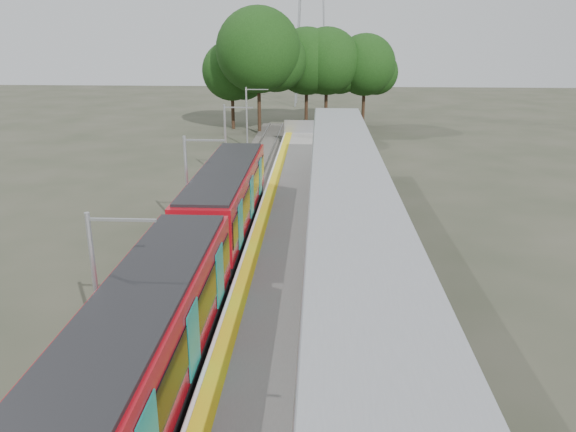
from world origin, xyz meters
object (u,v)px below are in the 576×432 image
Objects in this scene: bench_far at (337,165)px; info_pillar_near at (324,288)px; bench_near at (380,280)px; bench_mid at (356,274)px; litter_bin at (344,202)px; info_pillar_far at (340,213)px; train at (198,247)px.

info_pillar_near is at bearing -115.44° from bench_far.
bench_near is 1.05× the size of bench_mid.
litter_bin is at bearing 85.47° from bench_near.
bench_far is at bearing 83.77° from bench_near.
bench_far is 11.60m from info_pillar_far.
bench_mid is at bearing -111.86° from bench_far.
bench_far is (-0.23, 18.16, -0.06)m from bench_mid.
bench_near reaches higher than bench_far.
info_pillar_near is at bearing -128.67° from bench_mid.
litter_bin is at bearing -111.36° from bench_far.
train is 16.57× the size of bench_mid.
info_pillar_near is 0.79× the size of info_pillar_far.
bench_near is 1.13× the size of bench_far.
train reaches higher than litter_bin.
train is 13.84× the size of info_pillar_far.
bench_near is 0.88× the size of info_pillar_far.
bench_near is at bearing -109.29° from bench_far.
bench_far is 0.98× the size of info_pillar_near.
bench_near is 2.07× the size of litter_bin.
bench_mid is at bearing -89.70° from litter_bin.
bench_near is 18.67m from bench_far.
train is 17.76× the size of bench_far.
bench_near reaches higher than bench_mid.
bench_far is (-1.07, 18.64, -0.07)m from bench_near.
bench_far is 8.44m from litter_bin.
bench_mid is at bearing 140.88° from bench_near.
bench_near is 10.25m from litter_bin.
train reaches higher than bench_far.
bench_near is (7.10, -1.72, -0.44)m from train.
bench_near is 2.25m from info_pillar_near.
train reaches higher than bench_near.
info_pillar_far is at bearing -113.33° from bench_far.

